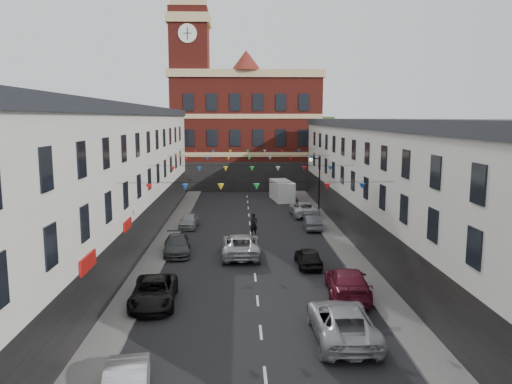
{
  "coord_description": "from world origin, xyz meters",
  "views": [
    {
      "loc": [
        -0.95,
        -33.74,
        9.78
      ],
      "look_at": [
        0.45,
        8.11,
        3.55
      ],
      "focal_mm": 35.0,
      "sensor_mm": 36.0,
      "label": 1
    }
  ],
  "objects": [
    {
      "name": "car_right_f",
      "position": [
        5.5,
        15.42,
        0.75
      ],
      "size": [
        2.66,
        5.48,
        1.5
      ],
      "primitive_type": "imported",
      "rotation": [
        0.0,
        0.0,
        3.17
      ],
      "color": "silver",
      "rests_on": "ground"
    },
    {
      "name": "pavement_right",
      "position": [
        6.9,
        2.0,
        0.07
      ],
      "size": [
        1.8,
        64.0,
        0.15
      ],
      "primitive_type": "cube",
      "color": "#605E5B",
      "rests_on": "ground"
    },
    {
      "name": "clock_tower",
      "position": [
        -7.5,
        35.0,
        14.93
      ],
      "size": [
        5.6,
        5.6,
        30.0
      ],
      "color": "maroon",
      "rests_on": "ground"
    },
    {
      "name": "white_van",
      "position": [
        4.13,
        25.09,
        1.18
      ],
      "size": [
        2.73,
        5.55,
        2.35
      ],
      "primitive_type": "cube",
      "rotation": [
        0.0,
        0.0,
        0.13
      ],
      "color": "silver",
      "rests_on": "ground"
    },
    {
      "name": "car_left_e",
      "position": [
        -5.5,
        10.35,
        0.64
      ],
      "size": [
        1.67,
        3.81,
        1.28
      ],
      "primitive_type": "imported",
      "rotation": [
        0.0,
        0.0,
        -0.04
      ],
      "color": "#999EA2",
      "rests_on": "ground"
    },
    {
      "name": "car_right_b",
      "position": [
        3.6,
        -12.79,
        0.8
      ],
      "size": [
        2.68,
        5.74,
        1.59
      ],
      "primitive_type": "imported",
      "rotation": [
        0.0,
        0.0,
        3.14
      ],
      "color": "#9B9CA2",
      "rests_on": "ground"
    },
    {
      "name": "civic_building",
      "position": [
        0.0,
        37.95,
        8.14
      ],
      "size": [
        20.6,
        13.3,
        18.5
      ],
      "color": "maroon",
      "rests_on": "ground"
    },
    {
      "name": "street_lamp",
      "position": [
        6.55,
        14.0,
        3.9
      ],
      "size": [
        1.1,
        0.36,
        6.0
      ],
      "color": "black",
      "rests_on": "ground"
    },
    {
      "name": "car_right_e",
      "position": [
        5.5,
        9.28,
        0.64
      ],
      "size": [
        1.51,
        3.95,
        1.29
      ],
      "primitive_type": "imported",
      "rotation": [
        0.0,
        0.0,
        3.1
      ],
      "color": "#51535A",
      "rests_on": "ground"
    },
    {
      "name": "terrace_left",
      "position": [
        -11.78,
        1.0,
        5.35
      ],
      "size": [
        8.4,
        56.0,
        10.7
      ],
      "color": "silver",
      "rests_on": "ground"
    },
    {
      "name": "car_right_c",
      "position": [
        4.98,
        -7.46,
        0.79
      ],
      "size": [
        2.71,
        5.61,
        1.57
      ],
      "primitive_type": "imported",
      "rotation": [
        0.0,
        0.0,
        3.05
      ],
      "color": "maroon",
      "rests_on": "ground"
    },
    {
      "name": "pavement_left",
      "position": [
        -6.9,
        2.0,
        0.07
      ],
      "size": [
        1.8,
        64.0,
        0.15
      ],
      "primitive_type": "cube",
      "color": "#605E5B",
      "rests_on": "ground"
    },
    {
      "name": "ground",
      "position": [
        0.0,
        0.0,
        0.0
      ],
      "size": [
        160.0,
        160.0,
        0.0
      ],
      "primitive_type": "plane",
      "color": "black",
      "rests_on": "ground"
    },
    {
      "name": "car_right_d",
      "position": [
        3.6,
        -1.82,
        0.65
      ],
      "size": [
        1.61,
        3.82,
        1.29
      ],
      "primitive_type": "imported",
      "rotation": [
        0.0,
        0.0,
        3.16
      ],
      "color": "black",
      "rests_on": "ground"
    },
    {
      "name": "pedestrian",
      "position": [
        0.24,
        7.02,
        0.96
      ],
      "size": [
        0.82,
        0.7,
        1.91
      ],
      "primitive_type": "imported",
      "rotation": [
        0.0,
        0.0,
        0.41
      ],
      "color": "black",
      "rests_on": "ground"
    },
    {
      "name": "terrace_right",
      "position": [
        11.78,
        1.0,
        4.85
      ],
      "size": [
        8.4,
        56.0,
        9.7
      ],
      "color": "beige",
      "rests_on": "ground"
    },
    {
      "name": "moving_car",
      "position": [
        -0.87,
        0.93,
        0.8
      ],
      "size": [
        2.73,
        5.78,
        1.6
      ],
      "primitive_type": "imported",
      "rotation": [
        0.0,
        0.0,
        3.16
      ],
      "color": "#AFB3B7",
      "rests_on": "ground"
    },
    {
      "name": "car_left_d",
      "position": [
        -5.5,
        1.59,
        0.66
      ],
      "size": [
        2.31,
        4.74,
        1.33
      ],
      "primitive_type": "imported",
      "rotation": [
        0.0,
        0.0,
        0.1
      ],
      "color": "#3D4144",
      "rests_on": "ground"
    },
    {
      "name": "car_left_c",
      "position": [
        -5.5,
        -8.34,
        0.69
      ],
      "size": [
        2.55,
        5.06,
        1.37
      ],
      "primitive_type": "imported",
      "rotation": [
        0.0,
        0.0,
        0.06
      ],
      "color": "black",
      "rests_on": "ground"
    },
    {
      "name": "distant_hill",
      "position": [
        -4.0,
        62.0,
        5.0
      ],
      "size": [
        40.0,
        14.0,
        10.0
      ],
      "primitive_type": "cube",
      "color": "#305025",
      "rests_on": "ground"
    }
  ]
}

